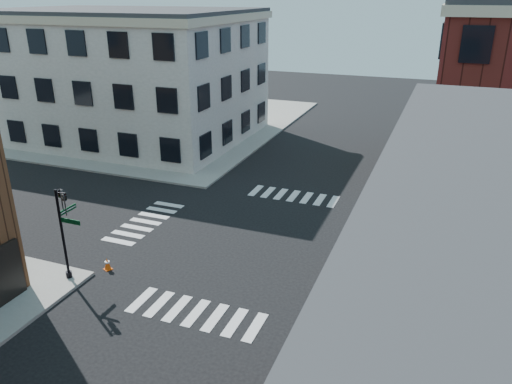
% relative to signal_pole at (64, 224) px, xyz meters
% --- Properties ---
extents(ground, '(120.00, 120.00, 0.00)m').
position_rel_signal_pole_xyz_m(ground, '(6.72, 6.68, -2.86)').
color(ground, black).
rests_on(ground, ground).
extents(sidewalk_nw, '(30.00, 30.00, 0.15)m').
position_rel_signal_pole_xyz_m(sidewalk_nw, '(-14.28, 27.68, -2.78)').
color(sidewalk_nw, gray).
rests_on(sidewalk_nw, ground).
extents(building_nw, '(22.00, 16.00, 11.00)m').
position_rel_signal_pole_xyz_m(building_nw, '(-12.28, 22.68, 2.64)').
color(building_nw, beige).
rests_on(building_nw, ground).
extents(tree_near, '(2.69, 2.69, 4.49)m').
position_rel_signal_pole_xyz_m(tree_near, '(14.28, 16.65, 0.30)').
color(tree_near, black).
rests_on(tree_near, ground).
extents(tree_far, '(2.43, 2.43, 4.07)m').
position_rel_signal_pole_xyz_m(tree_far, '(14.28, 22.65, 0.02)').
color(tree_far, black).
rests_on(tree_far, ground).
extents(signal_pole, '(1.29, 1.24, 4.60)m').
position_rel_signal_pole_xyz_m(signal_pole, '(0.00, 0.00, 0.00)').
color(signal_pole, black).
rests_on(signal_pole, ground).
extents(box_truck, '(7.71, 3.12, 3.41)m').
position_rel_signal_pole_xyz_m(box_truck, '(15.95, 4.82, -1.08)').
color(box_truck, silver).
rests_on(box_truck, ground).
extents(traffic_cone, '(0.46, 0.46, 0.65)m').
position_rel_signal_pole_xyz_m(traffic_cone, '(1.02, 1.32, -2.55)').
color(traffic_cone, '#FF580B').
rests_on(traffic_cone, ground).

